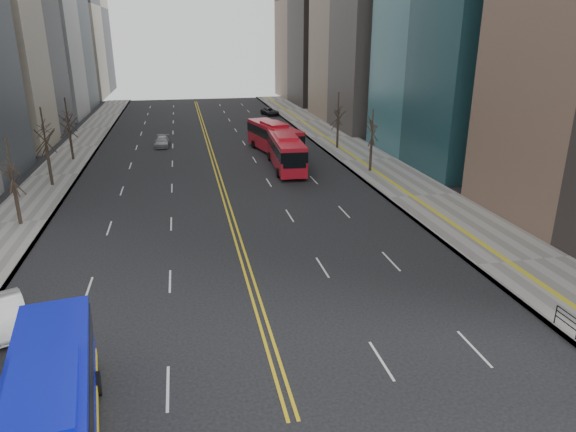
# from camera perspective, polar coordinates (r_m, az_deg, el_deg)

# --- Properties ---
(sidewalk_right) EXTENTS (7.00, 130.00, 0.15)m
(sidewalk_right) POSITION_cam_1_polar(r_m,az_deg,el_deg) (60.72, 8.77, 6.19)
(sidewalk_right) COLOR slate
(sidewalk_right) RESTS_ON ground
(sidewalk_left) EXTENTS (5.00, 130.00, 0.15)m
(sidewalk_left) POSITION_cam_1_polar(r_m,az_deg,el_deg) (58.49, -24.38, 4.15)
(sidewalk_left) COLOR slate
(sidewalk_left) RESTS_ON ground
(centerline) EXTENTS (0.55, 100.00, 0.01)m
(centerline) POSITION_cam_1_polar(r_m,az_deg,el_deg) (66.85, -8.64, 7.37)
(centerline) COLOR gold
(centerline) RESTS_ON ground
(street_trees) EXTENTS (35.20, 47.20, 7.60)m
(street_trees) POSITION_cam_1_polar(r_m,az_deg,el_deg) (45.91, -16.37, 7.47)
(street_trees) COLOR black
(street_trees) RESTS_ON ground
(red_bus_near) EXTENTS (3.41, 11.90, 3.72)m
(red_bus_near) POSITION_cam_1_polar(r_m,az_deg,el_deg) (56.00, -0.26, 7.39)
(red_bus_near) COLOR red
(red_bus_near) RESTS_ON ground
(red_bus_far) EXTENTS (5.12, 12.31, 3.78)m
(red_bus_far) POSITION_cam_1_polar(r_m,az_deg,el_deg) (63.38, -1.55, 8.85)
(red_bus_far) COLOR red
(red_bus_far) RESTS_ON ground
(car_white) EXTENTS (3.21, 4.80, 1.50)m
(car_white) POSITION_cam_1_polar(r_m,az_deg,el_deg) (29.44, -28.70, -9.54)
(car_white) COLOR silver
(car_white) RESTS_ON ground
(car_dark_mid) EXTENTS (2.52, 4.57, 1.47)m
(car_dark_mid) POSITION_cam_1_polar(r_m,az_deg,el_deg) (66.41, -1.73, 8.14)
(car_dark_mid) COLOR black
(car_dark_mid) RESTS_ON ground
(car_silver) EXTENTS (2.05, 4.51, 1.28)m
(car_silver) POSITION_cam_1_polar(r_m,az_deg,el_deg) (69.54, -13.82, 8.03)
(car_silver) COLOR gray
(car_silver) RESTS_ON ground
(car_dark_far) EXTENTS (3.16, 4.93, 1.26)m
(car_dark_far) POSITION_cam_1_polar(r_m,az_deg,el_deg) (94.80, -2.01, 11.52)
(car_dark_far) COLOR black
(car_dark_far) RESTS_ON ground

